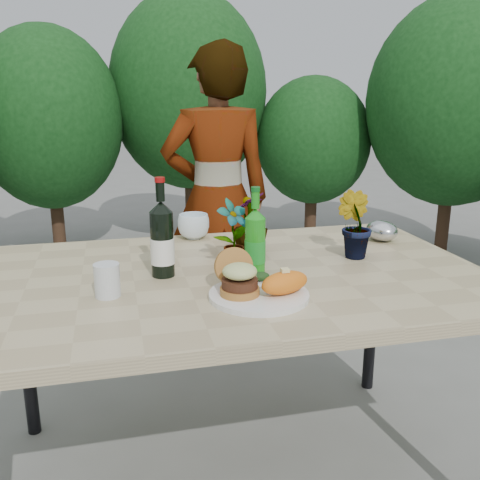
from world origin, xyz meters
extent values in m
plane|color=slate|center=(0.00, 0.00, 0.00)|extent=(80.00, 80.00, 0.00)
cube|color=tan|center=(0.00, 0.00, 0.73)|extent=(1.60, 1.00, 0.04)
cylinder|color=black|center=(-0.72, 0.42, 0.35)|extent=(0.05, 0.05, 0.71)
cylinder|color=black|center=(0.72, 0.42, 0.35)|extent=(0.05, 0.05, 0.71)
cylinder|color=#382316|center=(-0.80, 2.80, 0.21)|extent=(0.10, 0.10, 0.42)
ellipsoid|color=#194C1B|center=(-0.80, 2.80, 1.11)|extent=(1.11, 1.11, 1.37)
cylinder|color=#382316|center=(0.30, 3.00, 0.25)|extent=(0.10, 0.10, 0.50)
ellipsoid|color=#194C1B|center=(0.30, 3.00, 1.30)|extent=(1.30, 1.30, 1.61)
cylinder|color=#382316|center=(1.30, 2.70, 0.19)|extent=(0.10, 0.10, 0.38)
ellipsoid|color=#194C1B|center=(1.30, 2.70, 0.91)|extent=(0.96, 0.96, 1.06)
cylinder|color=#382316|center=(2.20, 2.10, 0.22)|extent=(0.10, 0.10, 0.44)
ellipsoid|color=#194C1B|center=(2.20, 2.10, 1.23)|extent=(1.33, 1.33, 1.58)
cylinder|color=white|center=(0.02, -0.22, 0.76)|extent=(0.28, 0.28, 0.01)
cylinder|color=#B7722D|center=(-0.04, -0.22, 0.78)|extent=(0.11, 0.11, 0.02)
cylinder|color=#472314|center=(-0.04, -0.22, 0.80)|extent=(0.10, 0.10, 0.02)
ellipsoid|color=beige|center=(-0.04, -0.22, 0.83)|extent=(0.10, 0.10, 0.04)
cylinder|color=#B7722D|center=(-0.04, -0.15, 0.82)|extent=(0.11, 0.06, 0.11)
ellipsoid|color=orange|center=(0.09, -0.24, 0.80)|extent=(0.17, 0.12, 0.06)
ellipsoid|color=olive|center=(0.02, -0.13, 0.78)|extent=(0.04, 0.04, 0.02)
ellipsoid|color=#193814|center=(0.05, -0.13, 0.78)|extent=(0.06, 0.04, 0.03)
cylinder|color=black|center=(-0.22, 0.03, 0.85)|extent=(0.07, 0.07, 0.20)
cylinder|color=white|center=(-0.22, 0.03, 0.83)|extent=(0.07, 0.07, 0.08)
cone|color=black|center=(-0.22, 0.03, 0.97)|extent=(0.07, 0.07, 0.03)
cylinder|color=black|center=(-0.22, 0.03, 1.02)|extent=(0.03, 0.03, 0.06)
cylinder|color=maroon|center=(-0.22, 0.03, 1.05)|extent=(0.03, 0.03, 0.01)
cylinder|color=#1B8A19|center=(0.07, -0.01, 0.84)|extent=(0.06, 0.06, 0.18)
cylinder|color=#198C26|center=(0.07, -0.01, 0.82)|extent=(0.07, 0.07, 0.07)
cone|color=#1B8A19|center=(0.07, -0.01, 0.94)|extent=(0.06, 0.06, 0.03)
cylinder|color=#1B8A19|center=(0.07, -0.01, 0.98)|extent=(0.02, 0.02, 0.05)
cylinder|color=#0C5919|center=(0.07, -0.01, 1.02)|extent=(0.03, 0.03, 0.01)
cylinder|color=silver|center=(-0.39, -0.11, 0.80)|extent=(0.07, 0.07, 0.09)
imported|color=#2F5E20|center=(0.01, 0.07, 0.86)|extent=(0.14, 0.13, 0.22)
imported|color=#21501B|center=(0.44, 0.07, 0.86)|extent=(0.15, 0.16, 0.23)
imported|color=#29561D|center=(0.10, 0.19, 0.86)|extent=(0.17, 0.17, 0.22)
imported|color=white|center=(-0.06, 0.44, 0.80)|extent=(0.13, 0.13, 0.10)
ellipsoid|color=#BBBEC2|center=(0.64, 0.24, 0.79)|extent=(0.14, 0.16, 0.08)
imported|color=#A87554|center=(0.16, 1.08, 0.77)|extent=(0.57, 0.38, 1.54)
camera|label=1|loc=(-0.36, -1.56, 1.30)|focal=40.00mm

